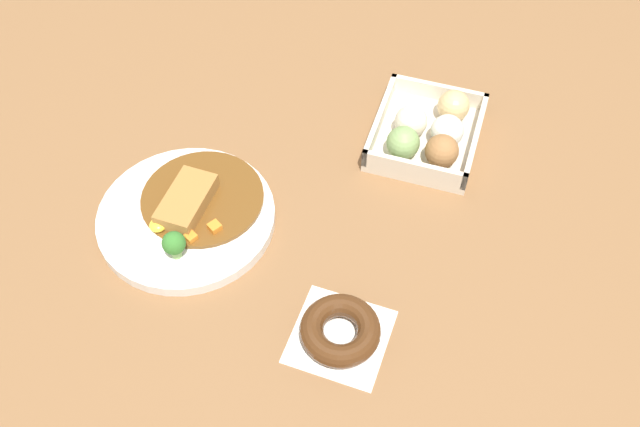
% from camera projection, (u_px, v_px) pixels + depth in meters
% --- Properties ---
extents(ground_plane, '(1.60, 1.60, 0.00)m').
position_uv_depth(ground_plane, '(269.00, 200.00, 1.07)').
color(ground_plane, brown).
extents(curry_plate, '(0.26, 0.26, 0.06)m').
position_uv_depth(curry_plate, '(188.00, 214.00, 1.03)').
color(curry_plate, white).
rests_on(curry_plate, ground_plane).
extents(donut_box, '(0.18, 0.16, 0.06)m').
position_uv_depth(donut_box, '(429.00, 132.00, 1.11)').
color(donut_box, beige).
rests_on(donut_box, ground_plane).
extents(chocolate_ring_donut, '(0.13, 0.13, 0.03)m').
position_uv_depth(chocolate_ring_donut, '(340.00, 331.00, 0.91)').
color(chocolate_ring_donut, white).
rests_on(chocolate_ring_donut, ground_plane).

